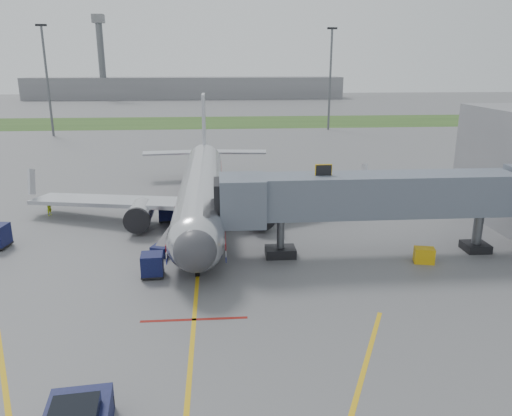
{
  "coord_description": "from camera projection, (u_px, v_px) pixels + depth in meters",
  "views": [
    {
      "loc": [
        1.5,
        -29.2,
        13.91
      ],
      "look_at": [
        4.34,
        6.96,
        3.2
      ],
      "focal_mm": 35.0,
      "sensor_mm": 36.0,
      "label": 1
    }
  ],
  "objects": [
    {
      "name": "ground",
      "position": [
        197.0,
        288.0,
        31.75
      ],
      "size": [
        400.0,
        400.0,
        0.0
      ],
      "primitive_type": "plane",
      "color": "#565659",
      "rests_on": "ground"
    },
    {
      "name": "grass_strip",
      "position": [
        210.0,
        122.0,
        117.8
      ],
      "size": [
        300.0,
        25.0,
        0.01
      ],
      "primitive_type": "cube",
      "color": "#2D4C1E",
      "rests_on": "ground"
    },
    {
      "name": "apron_markings",
      "position": [
        191.0,
        354.0,
        24.67
      ],
      "size": [
        21.52,
        50.0,
        0.01
      ],
      "color": "gold",
      "rests_on": "ground"
    },
    {
      "name": "airliner",
      "position": [
        202.0,
        189.0,
        45.58
      ],
      "size": [
        32.1,
        35.67,
        10.25
      ],
      "color": "silver",
      "rests_on": "ground"
    },
    {
      "name": "jet_bridge",
      "position": [
        375.0,
        196.0,
        36.23
      ],
      "size": [
        25.3,
        4.0,
        6.9
      ],
      "color": "slate",
      "rests_on": "ground"
    },
    {
      "name": "light_mast_left",
      "position": [
        47.0,
        78.0,
        93.37
      ],
      "size": [
        2.0,
        0.44,
        20.4
      ],
      "color": "#595B60",
      "rests_on": "ground"
    },
    {
      "name": "light_mast_right",
      "position": [
        330.0,
        77.0,
        102.28
      ],
      "size": [
        2.0,
        0.44,
        20.4
      ],
      "color": "#595B60",
      "rests_on": "ground"
    },
    {
      "name": "distant_terminal",
      "position": [
        186.0,
        88.0,
        192.4
      ],
      "size": [
        120.0,
        14.0,
        8.0
      ],
      "primitive_type": "cube",
      "color": "slate",
      "rests_on": "ground"
    },
    {
      "name": "control_tower",
      "position": [
        101.0,
        51.0,
        181.59
      ],
      "size": [
        4.0,
        4.0,
        30.0
      ],
      "color": "#595B60",
      "rests_on": "ground"
    },
    {
      "name": "baggage_cart_a",
      "position": [
        167.0,
        212.0,
        44.93
      ],
      "size": [
        1.81,
        1.81,
        1.73
      ],
      "color": "#0B1033",
      "rests_on": "ground"
    },
    {
      "name": "baggage_cart_b",
      "position": [
        152.0,
        265.0,
        33.31
      ],
      "size": [
        1.57,
        1.57,
        1.6
      ],
      "color": "#0B1033",
      "rests_on": "ground"
    },
    {
      "name": "belt_loader",
      "position": [
        167.0,
        245.0,
        37.92
      ],
      "size": [
        2.29,
        3.79,
        1.8
      ],
      "color": "#0B1033",
      "rests_on": "ground"
    },
    {
      "name": "ground_power_cart",
      "position": [
        424.0,
        255.0,
        35.67
      ],
      "size": [
        1.56,
        1.22,
        1.11
      ],
      "color": "#CC9B0C",
      "rests_on": "ground"
    },
    {
      "name": "ramp_worker",
      "position": [
        49.0,
        207.0,
        46.59
      ],
      "size": [
        0.58,
        0.67,
        1.55
      ],
      "primitive_type": "imported",
      "rotation": [
        0.0,
        0.0,
        1.12
      ],
      "color": "#B8D819",
      "rests_on": "ground"
    }
  ]
}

